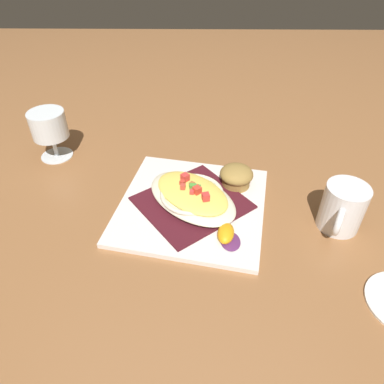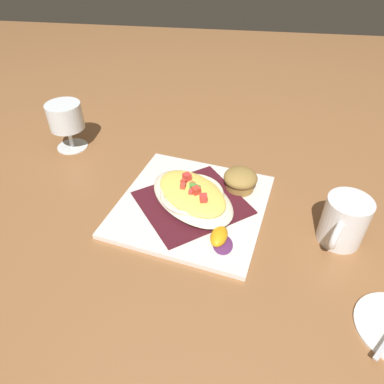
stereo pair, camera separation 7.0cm
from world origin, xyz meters
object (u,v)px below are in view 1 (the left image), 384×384
at_px(gratin_dish, 192,195).
at_px(orange_garnish, 227,235).
at_px(coffee_mug, 342,210).
at_px(square_plate, 192,205).
at_px(stemmed_glass, 49,128).
at_px(muffin, 236,176).

bearing_deg(gratin_dish, orange_garnish, -146.22).
xyz_separation_m(gratin_dish, coffee_mug, (-0.05, -0.28, 0.01)).
distance_m(square_plate, stemmed_glass, 0.39).
bearing_deg(stemmed_glass, square_plate, -118.88).
xyz_separation_m(coffee_mug, stemmed_glass, (0.23, 0.62, 0.04)).
xyz_separation_m(square_plate, coffee_mug, (-0.05, -0.28, 0.04)).
bearing_deg(square_plate, muffin, -56.24).
bearing_deg(gratin_dish, coffee_mug, -99.93).
xyz_separation_m(orange_garnish, stemmed_glass, (0.28, 0.40, 0.06)).
height_order(gratin_dish, coffee_mug, coffee_mug).
bearing_deg(gratin_dish, muffin, -56.22).
distance_m(square_plate, muffin, 0.12).
distance_m(square_plate, orange_garnish, 0.12).
relative_size(square_plate, orange_garnish, 4.48).
height_order(coffee_mug, stemmed_glass, stemmed_glass).
relative_size(muffin, stemmed_glass, 0.60).
relative_size(orange_garnish, coffee_mug, 0.61).
bearing_deg(square_plate, stemmed_glass, 61.12).
height_order(square_plate, gratin_dish, gratin_dish).
height_order(orange_garnish, stemmed_glass, stemmed_glass).
bearing_deg(stemmed_glass, gratin_dish, -118.88).
bearing_deg(muffin, orange_garnish, 169.60).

